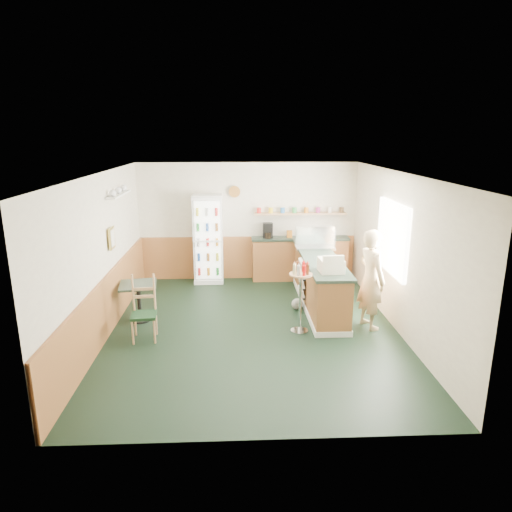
{
  "coord_description": "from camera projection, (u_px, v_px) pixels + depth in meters",
  "views": [
    {
      "loc": [
        -0.28,
        -7.38,
        3.31
      ],
      "look_at": [
        0.08,
        0.6,
        1.17
      ],
      "focal_mm": 32.0,
      "sensor_mm": 36.0,
      "label": 1
    }
  ],
  "objects": [
    {
      "name": "ground",
      "position": [
        253.0,
        329.0,
        8.0
      ],
      "size": [
        6.0,
        6.0,
        0.0
      ],
      "primitive_type": "plane",
      "color": "black",
      "rests_on": "ground"
    },
    {
      "name": "dog_doorstop",
      "position": [
        297.0,
        304.0,
        8.85
      ],
      "size": [
        0.22,
        0.28,
        0.26
      ],
      "rotation": [
        0.0,
        0.0,
        0.17
      ],
      "color": "#969690",
      "rests_on": "ground"
    },
    {
      "name": "cafe_chair",
      "position": [
        144.0,
        306.0,
        7.53
      ],
      "size": [
        0.44,
        0.44,
        1.08
      ],
      "rotation": [
        0.0,
        0.0,
        0.09
      ],
      "color": "black",
      "rests_on": "ground"
    },
    {
      "name": "drinks_fridge",
      "position": [
        208.0,
        239.0,
        10.34
      ],
      "size": [
        0.66,
        0.54,
        2.01
      ],
      "color": "white",
      "rests_on": "ground"
    },
    {
      "name": "condiment_stand",
      "position": [
        301.0,
        287.0,
        7.7
      ],
      "size": [
        0.39,
        0.39,
        1.22
      ],
      "rotation": [
        0.0,
        0.0,
        0.3
      ],
      "color": "silver",
      "rests_on": "ground"
    },
    {
      "name": "shopkeeper",
      "position": [
        371.0,
        279.0,
        7.88
      ],
      "size": [
        0.59,
        0.69,
        1.76
      ],
      "primitive_type": "imported",
      "rotation": [
        0.0,
        0.0,
        1.9
      ],
      "color": "tan",
      "rests_on": "ground"
    },
    {
      "name": "room_envelope",
      "position": [
        239.0,
        235.0,
        8.3
      ],
      "size": [
        5.04,
        6.02,
        2.72
      ],
      "color": "beige",
      "rests_on": "ground"
    },
    {
      "name": "newspaper_rack",
      "position": [
        302.0,
        279.0,
        8.86
      ],
      "size": [
        0.09,
        0.46,
        0.73
      ],
      "color": "black",
      "rests_on": "ground"
    },
    {
      "name": "display_case",
      "position": [
        315.0,
        238.0,
        9.39
      ],
      "size": [
        0.8,
        0.42,
        0.45
      ],
      "color": "silver",
      "rests_on": "service_counter"
    },
    {
      "name": "cash_register",
      "position": [
        331.0,
        265.0,
        7.85
      ],
      "size": [
        0.42,
        0.44,
        0.23
      ],
      "primitive_type": "cube",
      "rotation": [
        0.0,
        0.0,
        0.06
      ],
      "color": "beige",
      "rests_on": "service_counter"
    },
    {
      "name": "back_counter",
      "position": [
        299.0,
        257.0,
        10.61
      ],
      "size": [
        2.24,
        0.42,
        1.69
      ],
      "color": "#965830",
      "rests_on": "ground"
    },
    {
      "name": "service_counter",
      "position": [
        319.0,
        284.0,
        8.97
      ],
      "size": [
        0.68,
        3.01,
        1.01
      ],
      "color": "#965830",
      "rests_on": "ground"
    },
    {
      "name": "cafe_table",
      "position": [
        139.0,
        295.0,
        8.24
      ],
      "size": [
        0.73,
        0.73,
        0.71
      ],
      "rotation": [
        0.0,
        0.0,
        0.15
      ],
      "color": "black",
      "rests_on": "ground"
    }
  ]
}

